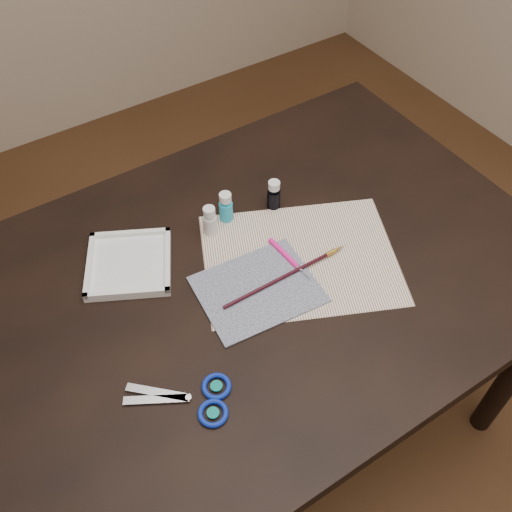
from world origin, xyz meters
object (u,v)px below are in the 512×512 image
scissors (177,401)px  palette_tray (129,263)px  canvas (258,289)px  paint_bottle_white (210,220)px  paint_bottle_navy (274,194)px  paper (300,259)px  paint_bottle_cyan (226,207)px

scissors → palette_tray: (0.06, 0.34, 0.01)m
canvas → scissors: (-0.26, -0.14, 0.00)m
canvas → paint_bottle_white: paint_bottle_white is taller
paint_bottle_white → paint_bottle_navy: bearing=-2.6°
paper → palette_tray: bearing=150.6°
scissors → palette_tray: bearing=-70.5°
paper → palette_tray: palette_tray is taller
paint_bottle_white → palette_tray: paint_bottle_white is taller
paper → paint_bottle_cyan: paint_bottle_cyan is taller
paper → palette_tray: size_ratio=2.35×
paint_bottle_cyan → scissors: (-0.31, -0.35, -0.03)m
paint_bottle_cyan → scissors: size_ratio=0.36×
scissors → palette_tray: palette_tray is taller
paint_bottle_white → scissors: (-0.26, -0.34, -0.03)m
palette_tray → paint_bottle_white: bearing=-1.8°
canvas → scissors: scissors is taller
canvas → paint_bottle_cyan: 0.23m
paint_bottle_cyan → palette_tray: bearing=-177.5°
paint_bottle_white → scissors: 0.43m
canvas → palette_tray: size_ratio=1.36×
palette_tray → paper: bearing=-29.4°
paint_bottle_white → paint_bottle_cyan: paint_bottle_cyan is taller
paint_bottle_cyan → paint_bottle_navy: size_ratio=1.02×
canvas → paint_bottle_navy: bearing=48.7°
paint_bottle_cyan → paint_bottle_navy: paint_bottle_cyan is taller
paint_bottle_white → paint_bottle_navy: size_ratio=0.99×
paint_bottle_navy → palette_tray: bearing=177.8°
paint_bottle_white → paper: bearing=-54.7°
canvas → paint_bottle_white: 0.20m
scissors → palette_tray: 0.35m
paint_bottle_white → paint_bottle_navy: (0.17, -0.01, 0.00)m
paint_bottle_white → scissors: paint_bottle_white is taller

